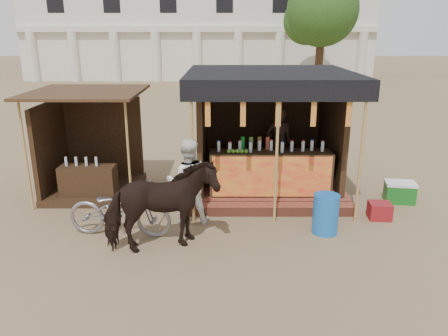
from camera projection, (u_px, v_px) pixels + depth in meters
name	position (u px, v px, depth m)	size (l,w,h in m)	color
ground	(224.00, 261.00, 7.20)	(120.00, 120.00, 0.00)	#846B4C
main_stall	(268.00, 148.00, 10.09)	(3.60, 3.61, 2.78)	brown
secondary_stall	(87.00, 157.00, 10.03)	(2.40, 2.40, 2.38)	#3D2516
cow	(161.00, 207.00, 7.34)	(0.85, 1.88, 1.59)	black
motorbike	(120.00, 210.00, 7.96)	(0.67, 1.91, 1.01)	gray
bystander	(188.00, 182.00, 8.41)	(0.82, 0.64, 1.68)	white
blue_barrel	(326.00, 214.00, 8.10)	(0.48, 0.48, 0.75)	blue
red_crate	(380.00, 211.00, 8.76)	(0.43, 0.38, 0.33)	maroon
cooler	(400.00, 192.00, 9.60)	(0.70, 0.53, 0.46)	#16661D
background_building	(199.00, 25.00, 34.55)	(26.00, 7.45, 8.18)	silver
tree	(319.00, 13.00, 26.90)	(4.50, 4.40, 7.00)	#382314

